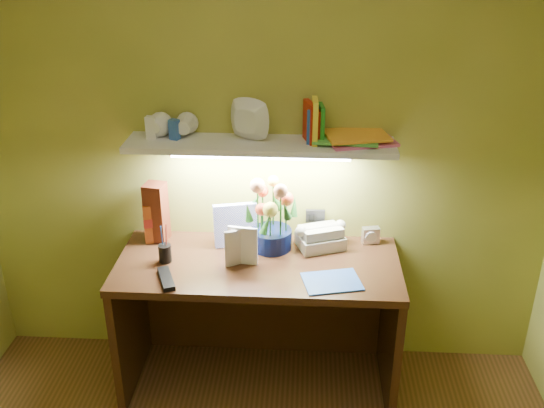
{
  "coord_description": "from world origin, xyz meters",
  "views": [
    {
      "loc": [
        0.23,
        -1.37,
        2.29
      ],
      "look_at": [
        0.06,
        1.35,
        1.0
      ],
      "focal_mm": 40.0,
      "sensor_mm": 36.0,
      "label": 1
    }
  ],
  "objects_px": {
    "desk_clock": "(371,235)",
    "whisky_bottle": "(150,217)",
    "telephone": "(321,235)",
    "flower_bouquet": "(272,216)",
    "desk": "(259,324)"
  },
  "relations": [
    {
      "from": "flower_bouquet",
      "to": "telephone",
      "type": "bearing_deg",
      "value": 5.46
    },
    {
      "from": "desk_clock",
      "to": "whisky_bottle",
      "type": "bearing_deg",
      "value": 170.79
    },
    {
      "from": "desk",
      "to": "whisky_bottle",
      "type": "xyz_separation_m",
      "value": [
        -0.57,
        0.19,
        0.51
      ]
    },
    {
      "from": "desk",
      "to": "whisky_bottle",
      "type": "height_order",
      "value": "whisky_bottle"
    },
    {
      "from": "telephone",
      "to": "flower_bouquet",
      "type": "bearing_deg",
      "value": 164.78
    },
    {
      "from": "flower_bouquet",
      "to": "whisky_bottle",
      "type": "distance_m",
      "value": 0.63
    },
    {
      "from": "desk",
      "to": "telephone",
      "type": "relative_size",
      "value": 6.2
    },
    {
      "from": "telephone",
      "to": "whisky_bottle",
      "type": "distance_m",
      "value": 0.88
    },
    {
      "from": "desk",
      "to": "flower_bouquet",
      "type": "distance_m",
      "value": 0.58
    },
    {
      "from": "telephone",
      "to": "whisky_bottle",
      "type": "height_order",
      "value": "whisky_bottle"
    },
    {
      "from": "desk",
      "to": "desk_clock",
      "type": "xyz_separation_m",
      "value": [
        0.57,
        0.23,
        0.42
      ]
    },
    {
      "from": "telephone",
      "to": "desk_clock",
      "type": "bearing_deg",
      "value": -8.43
    },
    {
      "from": "flower_bouquet",
      "to": "desk_clock",
      "type": "height_order",
      "value": "flower_bouquet"
    },
    {
      "from": "telephone",
      "to": "whisky_bottle",
      "type": "xyz_separation_m",
      "value": [
        -0.88,
        0.01,
        0.07
      ]
    },
    {
      "from": "whisky_bottle",
      "to": "telephone",
      "type": "bearing_deg",
      "value": -0.79
    }
  ]
}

